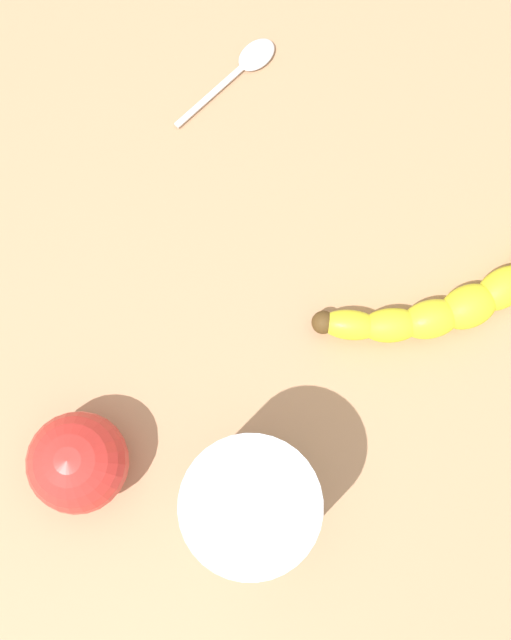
# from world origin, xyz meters

# --- Properties ---
(wooden_tabletop) EXTENTS (1.20, 1.20, 0.03)m
(wooden_tabletop) POSITION_xyz_m (0.00, 0.00, 0.01)
(wooden_tabletop) COLOR tan
(wooden_tabletop) RESTS_ON ground
(banana) EXTENTS (0.17, 0.19, 0.03)m
(banana) POSITION_xyz_m (0.08, -0.06, 0.05)
(banana) COLOR yellow
(banana) RESTS_ON wooden_tabletop
(smoothie_glass) EXTENTS (0.09, 0.09, 0.12)m
(smoothie_glass) POSITION_xyz_m (-0.12, 0.05, 0.09)
(smoothie_glass) COLOR silver
(smoothie_glass) RESTS_ON wooden_tabletop
(apple_fruit) EXTENTS (0.07, 0.07, 0.07)m
(apple_fruit) POSITION_xyz_m (-0.13, 0.18, 0.07)
(apple_fruit) COLOR red
(apple_fruit) RESTS_ON wooden_tabletop
(teaspoon) EXTENTS (0.11, 0.07, 0.01)m
(teaspoon) POSITION_xyz_m (0.23, 0.17, 0.03)
(teaspoon) COLOR silver
(teaspoon) RESTS_ON wooden_tabletop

